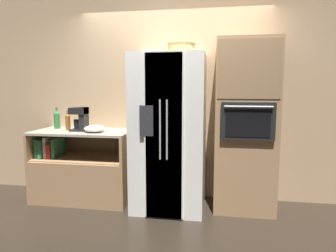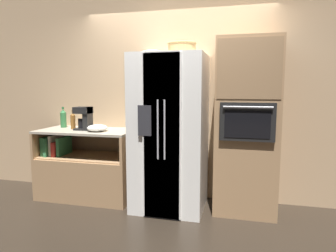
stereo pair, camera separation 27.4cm
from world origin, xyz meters
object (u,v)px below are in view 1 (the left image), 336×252
at_px(bottle_tall, 57,119).
at_px(bottle_short, 68,121).
at_px(wall_oven, 245,126).
at_px(refrigerator, 170,133).
at_px(wicker_basket, 181,48).
at_px(mixing_bowl, 95,129).
at_px(fruit_bowl, 151,52).
at_px(coffee_maker, 81,118).

distance_m(bottle_tall, bottle_short, 0.25).
height_order(wall_oven, bottle_short, wall_oven).
bearing_deg(refrigerator, bottle_short, 176.15).
bearing_deg(wicker_basket, bottle_short, 177.48).
relative_size(wall_oven, mixing_bowl, 7.85).
bearing_deg(wall_oven, refrigerator, -173.73).
relative_size(wicker_basket, fruit_bowl, 1.42).
bearing_deg(bottle_tall, wall_oven, -2.38).
height_order(refrigerator, mixing_bowl, refrigerator).
relative_size(bottle_short, coffee_maker, 0.85).
height_order(refrigerator, fruit_bowl, fruit_bowl).
distance_m(wicker_basket, bottle_tall, 1.97).
xyz_separation_m(fruit_bowl, bottle_tall, (-1.40, 0.25, -0.85)).
distance_m(wicker_basket, bottle_short, 1.78).
bearing_deg(coffee_maker, mixing_bowl, -19.97).
height_order(wall_oven, fruit_bowl, wall_oven).
height_order(refrigerator, coffee_maker, refrigerator).
xyz_separation_m(refrigerator, wall_oven, (0.91, 0.10, 0.09)).
bearing_deg(bottle_tall, wicker_basket, -5.84).
height_order(refrigerator, bottle_short, refrigerator).
relative_size(wicker_basket, bottle_tall, 1.18).
bearing_deg(bottle_short, coffee_maker, -12.58).
xyz_separation_m(bottle_tall, bottle_short, (0.22, -0.11, -0.02)).
xyz_separation_m(wall_oven, fruit_bowl, (-1.12, -0.14, 0.88)).
distance_m(refrigerator, bottle_tall, 1.62).
bearing_deg(fruit_bowl, coffee_maker, 174.75).
bearing_deg(bottle_short, bottle_tall, 153.14).
relative_size(wall_oven, coffee_maker, 6.68).
xyz_separation_m(wall_oven, coffee_maker, (-2.09, -0.05, 0.07)).
distance_m(wall_oven, bottle_short, 2.30).
height_order(mixing_bowl, coffee_maker, coffee_maker).
bearing_deg(mixing_bowl, fruit_bowl, -0.66).
height_order(wicker_basket, coffee_maker, wicker_basket).
distance_m(refrigerator, wall_oven, 0.92).
relative_size(refrigerator, wall_oven, 0.92).
xyz_separation_m(wicker_basket, bottle_tall, (-1.74, 0.18, -0.90)).
distance_m(fruit_bowl, coffee_maker, 1.27).
bearing_deg(wall_oven, coffee_maker, -178.57).
bearing_deg(fruit_bowl, bottle_tall, 170.00).
height_order(wall_oven, wicker_basket, wall_oven).
bearing_deg(mixing_bowl, wall_oven, 4.06).
bearing_deg(wicker_basket, bottle_tall, 174.16).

